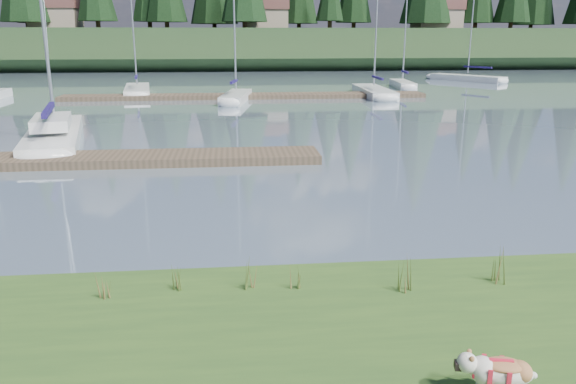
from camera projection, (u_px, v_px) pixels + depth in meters
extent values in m
plane|color=gray|center=(218.00, 98.00, 40.26)|extent=(200.00, 200.00, 0.00)
cube|color=#1D3118|center=(223.00, 49.00, 80.79)|extent=(200.00, 20.00, 5.00)
cylinder|color=silver|center=(480.00, 383.00, 6.53)|extent=(0.10, 0.10, 0.20)
ellipsoid|color=silver|center=(503.00, 373.00, 6.35)|extent=(0.72, 0.47, 0.31)
ellipsoid|color=#A96C3F|center=(504.00, 365.00, 6.33)|extent=(0.52, 0.41, 0.11)
ellipsoid|color=silver|center=(467.00, 363.00, 6.37)|extent=(0.28, 0.29, 0.23)
cube|color=black|center=(458.00, 365.00, 6.39)|extent=(0.09, 0.13, 0.09)
cube|color=silver|center=(54.00, 138.00, 23.54)|extent=(3.82, 9.00, 0.70)
ellipsoid|color=silver|center=(61.00, 123.00, 27.56)|extent=(2.38, 2.75, 0.70)
cube|color=#1B124D|center=(48.00, 110.00, 22.00)|extent=(1.04, 3.94, 0.20)
cube|color=silver|center=(52.00, 122.00, 22.89)|extent=(2.04, 3.42, 0.45)
cube|color=#4C3D2C|center=(93.00, 160.00, 19.71)|extent=(16.00, 2.00, 0.30)
cube|color=#4C3D2C|center=(246.00, 96.00, 40.42)|extent=(26.00, 2.20, 0.30)
ellipsoid|color=silver|center=(2.00, 93.00, 42.02)|extent=(1.44, 1.79, 0.70)
cube|color=silver|center=(137.00, 91.00, 43.17)|extent=(2.87, 8.11, 0.70)
ellipsoid|color=silver|center=(138.00, 87.00, 46.89)|extent=(2.01, 2.38, 0.70)
cube|color=#1B124D|center=(136.00, 77.00, 41.84)|extent=(0.63, 3.16, 0.20)
cube|color=silver|center=(236.00, 98.00, 38.52)|extent=(2.41, 6.50, 0.70)
ellipsoid|color=silver|center=(242.00, 93.00, 41.58)|extent=(1.64, 1.93, 0.70)
cylinder|color=silver|center=(234.00, 13.00, 37.03)|extent=(0.12, 0.12, 9.99)
cube|color=#1B124D|center=(234.00, 82.00, 37.37)|extent=(0.59, 2.53, 0.20)
cube|color=silver|center=(374.00, 93.00, 42.17)|extent=(2.14, 8.22, 0.70)
ellipsoid|color=silver|center=(363.00, 88.00, 46.09)|extent=(1.86, 2.29, 0.70)
cube|color=#1B124D|center=(377.00, 78.00, 40.79)|extent=(0.31, 3.25, 0.20)
cube|color=silver|center=(402.00, 85.00, 48.51)|extent=(1.89, 5.89, 0.70)
ellipsoid|color=silver|center=(396.00, 82.00, 51.29)|extent=(1.41, 1.70, 0.70)
cylinder|color=silver|center=(406.00, 24.00, 47.15)|extent=(0.12, 0.12, 8.92)
cube|color=#1B124D|center=(405.00, 72.00, 47.43)|extent=(0.43, 2.31, 0.20)
cube|color=silver|center=(467.00, 79.00, 55.71)|extent=(5.72, 7.33, 0.70)
ellipsoid|color=silver|center=(435.00, 77.00, 58.55)|extent=(2.55, 2.67, 0.70)
cylinder|color=silver|center=(473.00, 12.00, 54.02)|extent=(0.12, 0.12, 11.43)
cube|color=#1B124D|center=(478.00, 67.00, 54.62)|extent=(1.87, 2.64, 0.20)
cone|color=#475B23|center=(173.00, 276.00, 9.11)|extent=(0.03, 0.03, 0.47)
cone|color=brown|center=(180.00, 280.00, 9.07)|extent=(0.03, 0.03, 0.38)
cone|color=#475B23|center=(177.00, 274.00, 9.14)|extent=(0.03, 0.03, 0.52)
cone|color=brown|center=(182.00, 280.00, 9.11)|extent=(0.03, 0.03, 0.33)
cone|color=#475B23|center=(174.00, 279.00, 9.04)|extent=(0.03, 0.03, 0.42)
cone|color=#475B23|center=(247.00, 272.00, 9.17)|extent=(0.03, 0.03, 0.53)
cone|color=brown|center=(254.00, 277.00, 9.13)|extent=(0.03, 0.03, 0.43)
cone|color=#475B23|center=(250.00, 270.00, 9.20)|extent=(0.03, 0.03, 0.59)
cone|color=brown|center=(255.00, 277.00, 9.18)|extent=(0.03, 0.03, 0.37)
cone|color=#475B23|center=(248.00, 276.00, 9.10)|extent=(0.03, 0.03, 0.48)
cone|color=#475B23|center=(401.00, 274.00, 9.02)|extent=(0.03, 0.03, 0.60)
cone|color=brown|center=(409.00, 279.00, 8.98)|extent=(0.03, 0.03, 0.48)
cone|color=#475B23|center=(404.00, 271.00, 9.04)|extent=(0.03, 0.03, 0.66)
cone|color=brown|center=(410.00, 280.00, 9.03)|extent=(0.03, 0.03, 0.42)
cone|color=#475B23|center=(404.00, 278.00, 8.95)|extent=(0.03, 0.03, 0.54)
cone|color=#475B23|center=(100.00, 286.00, 8.84)|extent=(0.03, 0.03, 0.40)
cone|color=brown|center=(106.00, 289.00, 8.79)|extent=(0.03, 0.03, 0.32)
cone|color=#475B23|center=(104.00, 283.00, 8.87)|extent=(0.03, 0.03, 0.44)
cone|color=brown|center=(109.00, 289.00, 8.84)|extent=(0.03, 0.03, 0.28)
cone|color=#475B23|center=(100.00, 289.00, 8.77)|extent=(0.03, 0.03, 0.36)
cone|color=#475B23|center=(291.00, 277.00, 9.15)|extent=(0.03, 0.03, 0.40)
cone|color=brown|center=(298.00, 281.00, 9.10)|extent=(0.03, 0.03, 0.32)
cone|color=#475B23|center=(294.00, 275.00, 9.18)|extent=(0.03, 0.03, 0.44)
cone|color=brown|center=(300.00, 281.00, 9.15)|extent=(0.03, 0.03, 0.28)
cone|color=#475B23|center=(293.00, 280.00, 9.08)|extent=(0.03, 0.03, 0.36)
cone|color=#475B23|center=(495.00, 265.00, 9.37)|extent=(0.03, 0.03, 0.59)
cone|color=brown|center=(503.00, 270.00, 9.33)|extent=(0.03, 0.03, 0.47)
cone|color=#475B23|center=(498.00, 263.00, 9.40)|extent=(0.03, 0.03, 0.65)
cone|color=brown|center=(504.00, 271.00, 9.38)|extent=(0.03, 0.03, 0.41)
cone|color=#475B23|center=(499.00, 269.00, 9.31)|extent=(0.03, 0.03, 0.53)
cube|color=#33281C|center=(185.00, 285.00, 9.96)|extent=(60.00, 0.50, 0.14)
cylinder|color=#382619|center=(28.00, 23.00, 72.65)|extent=(0.60, 0.60, 1.80)
cylinder|color=#382619|center=(150.00, 24.00, 77.94)|extent=(0.60, 0.60, 1.80)
cylinder|color=#382619|center=(245.00, 23.00, 73.46)|extent=(0.60, 0.60, 1.80)
cylinder|color=#382619|center=(330.00, 24.00, 78.46)|extent=(0.60, 0.60, 1.80)
cylinder|color=#382619|center=(425.00, 24.00, 77.82)|extent=(0.60, 0.60, 1.80)
cylinder|color=#382619|center=(511.00, 25.00, 82.05)|extent=(0.60, 0.60, 1.80)
cube|color=gray|center=(56.00, 20.00, 74.72)|extent=(6.00, 5.00, 2.80)
cube|color=brown|center=(54.00, 3.00, 74.16)|extent=(6.30, 5.30, 1.40)
cube|color=gray|center=(265.00, 20.00, 78.41)|extent=(6.00, 5.00, 2.80)
cube|color=brown|center=(265.00, 5.00, 77.85)|extent=(6.30, 5.30, 1.40)
cube|color=gray|center=(436.00, 21.00, 78.83)|extent=(6.00, 5.00, 2.80)
cube|color=brown|center=(437.00, 5.00, 78.27)|extent=(6.30, 5.30, 1.40)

